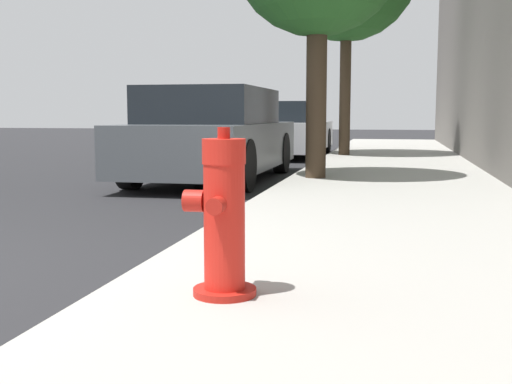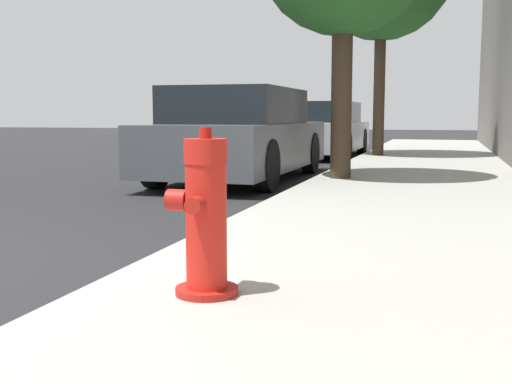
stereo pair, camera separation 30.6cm
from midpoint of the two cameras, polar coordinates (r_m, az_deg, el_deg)
sidewalk_slab at (r=3.08m, az=12.56°, el=-10.76°), size 2.79×40.00×0.13m
fire_hydrant at (r=3.05m, az=-1.67°, el=-2.45°), size 0.35×0.36×0.80m
parked_car_near at (r=9.67m, az=-0.48°, el=5.02°), size 1.75×4.49×1.38m
parked_car_mid at (r=15.29m, az=6.18°, el=5.51°), size 1.88×4.51×1.28m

